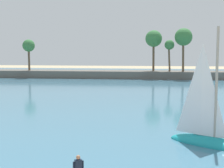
# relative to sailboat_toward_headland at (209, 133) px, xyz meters

# --- Properties ---
(sea) EXTENTS (220.00, 100.94, 0.06)m
(sea) POSITION_rel_sailboat_toward_headland_xyz_m (-7.46, 42.86, -0.83)
(sea) COLOR teal
(sea) RESTS_ON ground
(palm_headland) EXTENTS (101.88, 6.10, 11.68)m
(palm_headland) POSITION_rel_sailboat_toward_headland_xyz_m (-7.86, 53.26, 1.28)
(palm_headland) COLOR #605B54
(palm_headland) RESTS_ON ground
(sailboat_toward_headland) EXTENTS (6.16, 4.80, 8.87)m
(sailboat_toward_headland) POSITION_rel_sailboat_toward_headland_xyz_m (0.00, 0.00, 0.00)
(sailboat_toward_headland) COLOR teal
(sailboat_toward_headland) RESTS_ON sea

